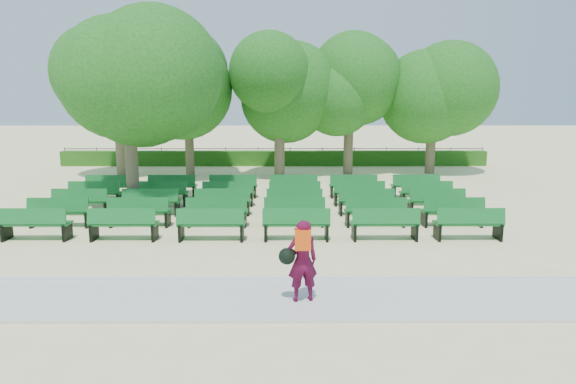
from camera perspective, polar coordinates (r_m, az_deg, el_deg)
The scene contains 9 objects.
ground at distance 17.88m, azimuth -2.58°, elevation -2.89°, with size 120.00×120.00×0.00m, color beige.
paving at distance 10.81m, azimuth -4.18°, elevation -11.81°, with size 30.00×2.20×0.06m, color beige.
curb at distance 11.87m, azimuth -3.80°, elevation -9.62°, with size 30.00×0.12×0.10m, color silver.
hedge at distance 31.60m, azimuth -1.57°, elevation 3.77°, with size 26.00×0.70×0.90m, color #245C17.
fence at distance 32.06m, azimuth -1.55°, elevation 3.06°, with size 26.00×0.10×1.02m, color black, non-canonical shape.
tree_line at distance 27.70m, azimuth -1.75°, elevation 1.89°, with size 21.80×6.80×7.04m, color #20661B, non-canonical shape.
bench_array at distance 18.33m, azimuth -3.22°, elevation -2.24°, with size 1.99×0.73×1.24m.
tree_among at distance 18.79m, azimuth -17.40°, elevation 11.01°, with size 4.87×4.87×6.67m.
person at distance 10.35m, azimuth 1.48°, elevation -7.51°, with size 0.82×0.53×1.68m.
Camera 1 is at (0.73, -17.38, 4.12)m, focal length 32.00 mm.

